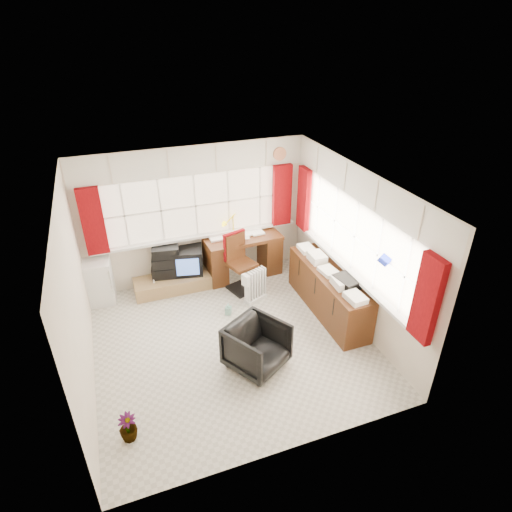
{
  "coord_description": "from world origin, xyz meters",
  "views": [
    {
      "loc": [
        -1.39,
        -4.85,
        4.37
      ],
      "look_at": [
        0.59,
        0.55,
        1.09
      ],
      "focal_mm": 30.0,
      "sensor_mm": 36.0,
      "label": 1
    }
  ],
  "objects_px": {
    "desk": "(242,253)",
    "mini_fridge": "(99,282)",
    "credenza": "(328,291)",
    "tv_bench": "(174,283)",
    "desk_lamp": "(233,220)",
    "task_chair": "(238,259)",
    "radiator": "(255,289)",
    "office_chair": "(257,346)",
    "crt_tv": "(188,260)"
  },
  "relations": [
    {
      "from": "crt_tv",
      "to": "task_chair",
      "type": "bearing_deg",
      "value": -27.2
    },
    {
      "from": "radiator",
      "to": "credenza",
      "type": "bearing_deg",
      "value": -33.72
    },
    {
      "from": "radiator",
      "to": "credenza",
      "type": "relative_size",
      "value": 0.3
    },
    {
      "from": "task_chair",
      "to": "credenza",
      "type": "relative_size",
      "value": 0.54
    },
    {
      "from": "credenza",
      "to": "tv_bench",
      "type": "bearing_deg",
      "value": 146.29
    },
    {
      "from": "task_chair",
      "to": "radiator",
      "type": "xyz_separation_m",
      "value": [
        0.14,
        -0.52,
        -0.32
      ]
    },
    {
      "from": "task_chair",
      "to": "tv_bench",
      "type": "xyz_separation_m",
      "value": [
        -1.12,
        0.32,
        -0.44
      ]
    },
    {
      "from": "radiator",
      "to": "credenza",
      "type": "height_order",
      "value": "credenza"
    },
    {
      "from": "radiator",
      "to": "mini_fridge",
      "type": "relative_size",
      "value": 0.77
    },
    {
      "from": "tv_bench",
      "to": "crt_tv",
      "type": "height_order",
      "value": "crt_tv"
    },
    {
      "from": "desk_lamp",
      "to": "tv_bench",
      "type": "height_order",
      "value": "desk_lamp"
    },
    {
      "from": "credenza",
      "to": "crt_tv",
      "type": "xyz_separation_m",
      "value": [
        -1.98,
        1.62,
        0.09
      ]
    },
    {
      "from": "office_chair",
      "to": "crt_tv",
      "type": "relative_size",
      "value": 1.24
    },
    {
      "from": "office_chair",
      "to": "radiator",
      "type": "distance_m",
      "value": 1.58
    },
    {
      "from": "crt_tv",
      "to": "desk",
      "type": "bearing_deg",
      "value": -1.31
    },
    {
      "from": "crt_tv",
      "to": "office_chair",
      "type": "bearing_deg",
      "value": -79.9
    },
    {
      "from": "crt_tv",
      "to": "mini_fridge",
      "type": "distance_m",
      "value": 1.55
    },
    {
      "from": "desk",
      "to": "desk_lamp",
      "type": "xyz_separation_m",
      "value": [
        -0.12,
        0.14,
        0.65
      ]
    },
    {
      "from": "credenza",
      "to": "mini_fridge",
      "type": "relative_size",
      "value": 2.54
    },
    {
      "from": "desk_lamp",
      "to": "task_chair",
      "type": "height_order",
      "value": "desk_lamp"
    },
    {
      "from": "radiator",
      "to": "tv_bench",
      "type": "distance_m",
      "value": 1.52
    },
    {
      "from": "desk_lamp",
      "to": "crt_tv",
      "type": "xyz_separation_m",
      "value": [
        -0.91,
        -0.11,
        -0.61
      ]
    },
    {
      "from": "office_chair",
      "to": "credenza",
      "type": "xyz_separation_m",
      "value": [
        1.55,
        0.8,
        0.05
      ]
    },
    {
      "from": "desk_lamp",
      "to": "task_chair",
      "type": "bearing_deg",
      "value": -99.55
    },
    {
      "from": "desk",
      "to": "mini_fridge",
      "type": "relative_size",
      "value": 1.83
    },
    {
      "from": "tv_bench",
      "to": "crt_tv",
      "type": "xyz_separation_m",
      "value": [
        0.3,
        0.1,
        0.36
      ]
    },
    {
      "from": "office_chair",
      "to": "tv_bench",
      "type": "height_order",
      "value": "office_chair"
    },
    {
      "from": "office_chair",
      "to": "radiator",
      "type": "relative_size",
      "value": 1.24
    },
    {
      "from": "office_chair",
      "to": "desk_lamp",
      "type": "bearing_deg",
      "value": 48.42
    },
    {
      "from": "desk",
      "to": "tv_bench",
      "type": "distance_m",
      "value": 1.37
    },
    {
      "from": "desk_lamp",
      "to": "tv_bench",
      "type": "xyz_separation_m",
      "value": [
        -1.21,
        -0.22,
        -0.97
      ]
    },
    {
      "from": "desk_lamp",
      "to": "radiator",
      "type": "height_order",
      "value": "desk_lamp"
    },
    {
      "from": "task_chair",
      "to": "mini_fridge",
      "type": "relative_size",
      "value": 1.36
    },
    {
      "from": "task_chair",
      "to": "tv_bench",
      "type": "height_order",
      "value": "task_chair"
    },
    {
      "from": "radiator",
      "to": "tv_bench",
      "type": "xyz_separation_m",
      "value": [
        -1.26,
        0.84,
        -0.12
      ]
    },
    {
      "from": "desk",
      "to": "office_chair",
      "type": "relative_size",
      "value": 1.91
    },
    {
      "from": "desk_lamp",
      "to": "office_chair",
      "type": "bearing_deg",
      "value": -100.63
    },
    {
      "from": "desk",
      "to": "mini_fridge",
      "type": "xyz_separation_m",
      "value": [
        -2.58,
        -0.0,
        -0.05
      ]
    },
    {
      "from": "desk_lamp",
      "to": "radiator",
      "type": "relative_size",
      "value": 0.68
    },
    {
      "from": "credenza",
      "to": "tv_bench",
      "type": "xyz_separation_m",
      "value": [
        -2.28,
        1.52,
        -0.27
      ]
    },
    {
      "from": "desk",
      "to": "credenza",
      "type": "relative_size",
      "value": 0.72
    },
    {
      "from": "radiator",
      "to": "mini_fridge",
      "type": "distance_m",
      "value": 2.67
    },
    {
      "from": "tv_bench",
      "to": "crt_tv",
      "type": "distance_m",
      "value": 0.48
    },
    {
      "from": "task_chair",
      "to": "credenza",
      "type": "xyz_separation_m",
      "value": [
        1.16,
        -1.2,
        -0.17
      ]
    },
    {
      "from": "radiator",
      "to": "desk",
      "type": "bearing_deg",
      "value": 85.54
    },
    {
      "from": "credenza",
      "to": "tv_bench",
      "type": "relative_size",
      "value": 1.43
    },
    {
      "from": "desk_lamp",
      "to": "mini_fridge",
      "type": "height_order",
      "value": "desk_lamp"
    },
    {
      "from": "desk_lamp",
      "to": "radiator",
      "type": "xyz_separation_m",
      "value": [
        0.05,
        -1.06,
        -0.85
      ]
    },
    {
      "from": "desk_lamp",
      "to": "tv_bench",
      "type": "distance_m",
      "value": 1.57
    },
    {
      "from": "tv_bench",
      "to": "credenza",
      "type": "bearing_deg",
      "value": -33.71
    }
  ]
}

